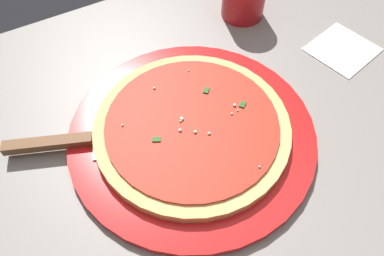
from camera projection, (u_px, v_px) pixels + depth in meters
The scene contains 5 objects.
restaurant_table at pixel (213, 180), 0.67m from camera, with size 1.12×0.84×0.72m.
serving_plate at pixel (192, 133), 0.57m from camera, with size 0.38×0.38×0.01m, color red.
pizza at pixel (192, 127), 0.56m from camera, with size 0.30×0.30×0.02m.
pizza_server at pixel (76, 141), 0.55m from camera, with size 0.22×0.12×0.01m.
napkin_folded_right at pixel (342, 49), 0.69m from camera, with size 0.11×0.10×0.00m, color white.
Camera 1 is at (0.19, 0.26, 1.20)m, focal length 34.82 mm.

